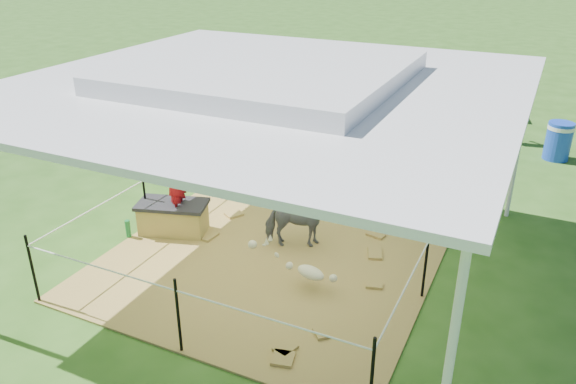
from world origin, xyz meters
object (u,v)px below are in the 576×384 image
at_px(woman, 174,171).
at_px(green_bottle, 128,229).
at_px(distant_person, 511,116).
at_px(straw_bale, 173,219).
at_px(trash_barrel, 558,141).
at_px(picnic_table_near, 472,101).
at_px(foal, 311,271).
at_px(pony, 298,222).

bearing_deg(woman, green_bottle, -72.30).
bearing_deg(distant_person, straw_bale, 60.24).
distance_m(straw_bale, distant_person, 8.23).
bearing_deg(trash_barrel, woman, -130.51).
height_order(woman, green_bottle, woman).
bearing_deg(straw_bale, distant_person, 58.07).
xyz_separation_m(woman, green_bottle, (-0.65, -0.45, -0.93)).
bearing_deg(green_bottle, picnic_table_near, 67.45).
bearing_deg(green_bottle, foal, -1.35).
bearing_deg(picnic_table_near, trash_barrel, -62.32).
height_order(trash_barrel, distant_person, distant_person).
relative_size(woman, green_bottle, 4.32).
xyz_separation_m(straw_bale, pony, (1.99, 0.41, 0.19)).
relative_size(green_bottle, distant_person, 0.23).
xyz_separation_m(woman, pony, (1.89, 0.41, -0.65)).
height_order(green_bottle, pony, pony).
relative_size(straw_bale, green_bottle, 3.60).
distance_m(picnic_table_near, distant_person, 2.06).
height_order(pony, distant_person, distant_person).
bearing_deg(picnic_table_near, foal, -107.08).
xyz_separation_m(straw_bale, green_bottle, (-0.55, -0.45, -0.09)).
bearing_deg(pony, trash_barrel, -54.97).
distance_m(straw_bale, picnic_table_near, 9.30).
height_order(trash_barrel, picnic_table_near, trash_barrel).
bearing_deg(green_bottle, pony, 18.75).
relative_size(straw_bale, distant_person, 0.83).
distance_m(pony, foal, 1.13).
height_order(straw_bale, pony, pony).
bearing_deg(picnic_table_near, green_bottle, -125.67).
xyz_separation_m(green_bottle, pony, (2.54, 0.86, 0.28)).
bearing_deg(distant_person, trash_barrel, 146.49).
height_order(pony, foal, pony).
xyz_separation_m(foal, picnic_table_near, (0.64, 9.23, 0.07)).
distance_m(foal, picnic_table_near, 9.26).
bearing_deg(trash_barrel, picnic_table_near, 130.80).
height_order(woman, pony, woman).
bearing_deg(straw_bale, green_bottle, -140.71).
bearing_deg(straw_bale, picnic_table_near, 69.52).
bearing_deg(pony, green_bottle, 84.28).
distance_m(straw_bale, foal, 2.67).
bearing_deg(green_bottle, woman, 34.70).
bearing_deg(foal, straw_bale, -176.73).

